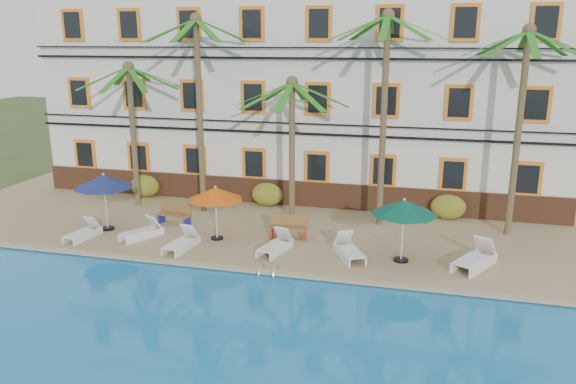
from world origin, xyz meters
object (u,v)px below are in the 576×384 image
(umbrella_red, at_px, (216,194))
(lounger_f, at_px, (475,258))
(umbrella_green, at_px, (404,208))
(palm_d, at_px, (385,91))
(lounger_e, at_px, (349,250))
(bench_left, at_px, (175,213))
(palm_c, at_px, (292,127))
(lounger_b, at_px, (142,231))
(lounger_c, at_px, (182,242))
(palm_b, at_px, (199,88))
(palm_e, at_px, (521,103))
(palm_a, at_px, (132,112))
(lounger_a, at_px, (83,232))
(lounger_d, at_px, (276,245))
(pool_ladder, at_px, (269,274))
(bench_right, at_px, (288,226))
(umbrella_blue, at_px, (104,182))

(umbrella_red, distance_m, lounger_f, 9.73)
(umbrella_red, xyz_separation_m, umbrella_green, (7.12, -0.51, 0.14))
(palm_d, xyz_separation_m, lounger_e, (-0.69, -4.02, -5.29))
(bench_left, bearing_deg, palm_c, 18.20)
(lounger_b, bearing_deg, umbrella_green, 0.52)
(lounger_c, bearing_deg, palm_b, 102.82)
(palm_e, xyz_separation_m, lounger_e, (-5.81, -4.02, -4.96))
(palm_a, distance_m, lounger_e, 12.05)
(palm_c, height_order, lounger_a, palm_c)
(lounger_d, xyz_separation_m, bench_left, (-4.97, 2.04, 0.20))
(palm_b, height_order, palm_d, palm_d)
(palm_b, distance_m, bench_left, 5.46)
(palm_a, relative_size, lounger_f, 3.07)
(umbrella_green, height_order, lounger_d, umbrella_green)
(lounger_d, height_order, pool_ladder, lounger_d)
(umbrella_green, distance_m, lounger_a, 12.37)
(lounger_a, bearing_deg, palm_a, 92.41)
(palm_d, relative_size, bench_right, 5.68)
(lounger_c, bearing_deg, palm_c, 52.47)
(lounger_c, relative_size, pool_ladder, 2.45)
(palm_c, bearing_deg, lounger_a, -151.50)
(lounger_c, xyz_separation_m, pool_ladder, (3.78, -1.42, -0.27))
(palm_a, xyz_separation_m, pool_ladder, (8.22, -6.22, -4.37))
(lounger_f, bearing_deg, bench_right, 169.71)
(palm_d, height_order, lounger_c, palm_d)
(bench_left, bearing_deg, lounger_f, -8.17)
(palm_b, height_order, bench_left, palm_b)
(lounger_d, bearing_deg, lounger_e, 3.35)
(palm_a, xyz_separation_m, lounger_a, (0.20, -4.67, -4.12))
(lounger_d, distance_m, lounger_f, 7.01)
(palm_a, distance_m, lounger_b, 6.25)
(umbrella_green, height_order, lounger_a, umbrella_green)
(palm_c, height_order, pool_ladder, palm_c)
(palm_d, relative_size, lounger_a, 5.12)
(lounger_e, bearing_deg, umbrella_blue, 176.76)
(umbrella_green, bearing_deg, palm_e, 44.65)
(umbrella_red, bearing_deg, lounger_e, -6.55)
(palm_b, height_order, umbrella_green, palm_b)
(palm_c, xyz_separation_m, palm_d, (3.65, 0.60, 1.49))
(palm_e, relative_size, lounger_a, 4.78)
(palm_b, distance_m, palm_c, 4.51)
(lounger_e, xyz_separation_m, bench_left, (-7.64, 1.88, 0.19))
(lounger_e, bearing_deg, palm_c, 130.83)
(palm_c, distance_m, bench_right, 4.14)
(lounger_d, bearing_deg, palm_d, 51.10)
(umbrella_blue, bearing_deg, lounger_b, -16.73)
(lounger_b, height_order, bench_right, bench_right)
(lounger_f, bearing_deg, lounger_c, -175.11)
(lounger_a, height_order, lounger_e, lounger_e)
(lounger_a, bearing_deg, bench_right, 14.61)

